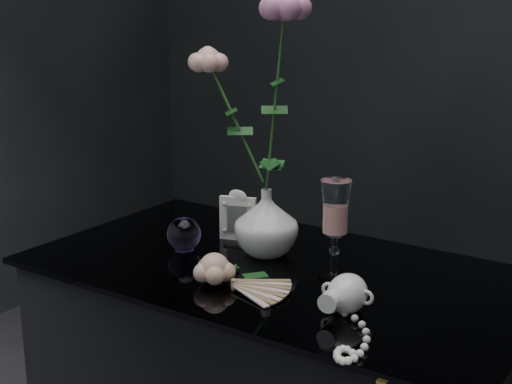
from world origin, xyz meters
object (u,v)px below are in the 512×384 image
Objects in this scene: picture_frame at (238,215)px; paperweight at (184,234)px; loose_rose at (214,268)px; pearl_jar at (347,292)px; wine_glass at (335,230)px; vase at (266,222)px.

picture_frame is 1.57× the size of paperweight.
loose_rose is 0.28m from pearl_jar.
picture_frame is (-0.30, 0.09, -0.04)m from wine_glass.
paperweight is 0.21m from loose_rose.
wine_glass is at bearing 6.80° from paperweight.
wine_glass reaches higher than paperweight.
picture_frame is at bearing 66.05° from paperweight.
picture_frame is at bearing 157.28° from vase.
vase is 0.20m from wine_glass.
vase is 0.12m from picture_frame.
loose_rose is at bearing -87.72° from vase.
picture_frame reaches higher than paperweight.
vase is 0.19m from paperweight.
wine_glass is at bearing 19.08° from loose_rose.
pearl_jar is (0.45, -0.09, -0.00)m from paperweight.
vase is 1.91× the size of paperweight.
paperweight is at bearing -153.46° from vase.
wine_glass is at bearing -12.04° from vase.
paperweight is (-0.06, -0.13, -0.02)m from picture_frame.
wine_glass reaches higher than pearl_jar.
vase is 0.33m from pearl_jar.
loose_rose is 0.71× the size of pearl_jar.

